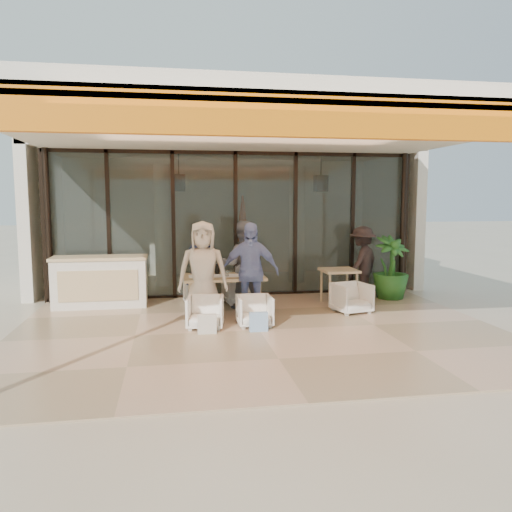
{
  "coord_description": "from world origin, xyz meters",
  "views": [
    {
      "loc": [
        -1.41,
        -7.9,
        2.19
      ],
      "look_at": [
        0.1,
        0.9,
        1.15
      ],
      "focal_mm": 35.0,
      "sensor_mm": 36.0,
      "label": 1
    }
  ],
  "objects_px": {
    "chair_far_right": "(239,288)",
    "side_chair": "(352,297)",
    "diner_grey": "(243,265)",
    "diner_cream": "(203,272)",
    "chair_near_right": "(255,309)",
    "chair_far_left": "(199,291)",
    "diner_navy": "(200,269)",
    "host_counter": "(100,282)",
    "diner_periwinkle": "(250,271)",
    "potted_palm": "(391,268)",
    "chair_near_left": "(205,311)",
    "side_table": "(339,274)",
    "standing_woman": "(362,262)",
    "dining_table": "(224,279)"
  },
  "relations": [
    {
      "from": "diner_navy",
      "to": "standing_woman",
      "type": "height_order",
      "value": "diner_navy"
    },
    {
      "from": "host_counter",
      "to": "side_chair",
      "type": "distance_m",
      "value": 4.96
    },
    {
      "from": "host_counter",
      "to": "diner_navy",
      "type": "height_order",
      "value": "diner_navy"
    },
    {
      "from": "potted_palm",
      "to": "chair_far_right",
      "type": "bearing_deg",
      "value": 178.12
    },
    {
      "from": "chair_far_left",
      "to": "diner_periwinkle",
      "type": "relative_size",
      "value": 0.34
    },
    {
      "from": "chair_near_right",
      "to": "diner_cream",
      "type": "height_order",
      "value": "diner_cream"
    },
    {
      "from": "diner_navy",
      "to": "chair_near_left",
      "type": "bearing_deg",
      "value": 73.23
    },
    {
      "from": "chair_near_left",
      "to": "diner_cream",
      "type": "xyz_separation_m",
      "value": [
        0.0,
        0.5,
        0.59
      ]
    },
    {
      "from": "chair_far_left",
      "to": "side_chair",
      "type": "height_order",
      "value": "side_chair"
    },
    {
      "from": "diner_navy",
      "to": "side_chair",
      "type": "bearing_deg",
      "value": 148.75
    },
    {
      "from": "chair_far_right",
      "to": "diner_navy",
      "type": "bearing_deg",
      "value": 23.59
    },
    {
      "from": "host_counter",
      "to": "diner_periwinkle",
      "type": "height_order",
      "value": "diner_periwinkle"
    },
    {
      "from": "diner_periwinkle",
      "to": "dining_table",
      "type": "bearing_deg",
      "value": 145.8
    },
    {
      "from": "host_counter",
      "to": "potted_palm",
      "type": "bearing_deg",
      "value": -1.64
    },
    {
      "from": "standing_woman",
      "to": "diner_navy",
      "type": "bearing_deg",
      "value": -31.57
    },
    {
      "from": "diner_periwinkle",
      "to": "chair_near_right",
      "type": "bearing_deg",
      "value": -77.4
    },
    {
      "from": "diner_grey",
      "to": "chair_near_left",
      "type": "bearing_deg",
      "value": 66.0
    },
    {
      "from": "chair_far_right",
      "to": "chair_near_left",
      "type": "height_order",
      "value": "chair_far_right"
    },
    {
      "from": "chair_near_right",
      "to": "diner_cream",
      "type": "xyz_separation_m",
      "value": [
        -0.84,
        0.5,
        0.6
      ]
    },
    {
      "from": "dining_table",
      "to": "chair_near_left",
      "type": "relative_size",
      "value": 2.44
    },
    {
      "from": "dining_table",
      "to": "standing_woman",
      "type": "bearing_deg",
      "value": 18.83
    },
    {
      "from": "diner_navy",
      "to": "side_table",
      "type": "bearing_deg",
      "value": 163.62
    },
    {
      "from": "dining_table",
      "to": "diner_navy",
      "type": "height_order",
      "value": "diner_navy"
    },
    {
      "from": "host_counter",
      "to": "chair_far_right",
      "type": "distance_m",
      "value": 2.8
    },
    {
      "from": "chair_near_left",
      "to": "dining_table",
      "type": "bearing_deg",
      "value": 75.38
    },
    {
      "from": "standing_woman",
      "to": "chair_near_left",
      "type": "bearing_deg",
      "value": -11.99
    },
    {
      "from": "diner_navy",
      "to": "diner_periwinkle",
      "type": "distance_m",
      "value": 1.23
    },
    {
      "from": "chair_far_left",
      "to": "potted_palm",
      "type": "bearing_deg",
      "value": 173.39
    },
    {
      "from": "side_chair",
      "to": "chair_near_left",
      "type": "bearing_deg",
      "value": -179.01
    },
    {
      "from": "side_chair",
      "to": "diner_navy",
      "type": "bearing_deg",
      "value": 153.21
    },
    {
      "from": "chair_far_left",
      "to": "side_table",
      "type": "bearing_deg",
      "value": 165.24
    },
    {
      "from": "chair_near_right",
      "to": "side_chair",
      "type": "relative_size",
      "value": 0.92
    },
    {
      "from": "diner_navy",
      "to": "side_table",
      "type": "relative_size",
      "value": 2.21
    },
    {
      "from": "chair_far_right",
      "to": "side_chair",
      "type": "bearing_deg",
      "value": 141.08
    },
    {
      "from": "chair_far_right",
      "to": "side_chair",
      "type": "relative_size",
      "value": 1.01
    },
    {
      "from": "chair_far_right",
      "to": "chair_near_left",
      "type": "relative_size",
      "value": 1.06
    },
    {
      "from": "dining_table",
      "to": "chair_far_right",
      "type": "distance_m",
      "value": 1.1
    },
    {
      "from": "standing_woman",
      "to": "potted_palm",
      "type": "bearing_deg",
      "value": 114.56
    },
    {
      "from": "host_counter",
      "to": "potted_palm",
      "type": "xyz_separation_m",
      "value": [
        6.08,
        -0.17,
        0.16
      ]
    },
    {
      "from": "diner_grey",
      "to": "diner_cream",
      "type": "relative_size",
      "value": 0.98
    },
    {
      "from": "diner_cream",
      "to": "potted_palm",
      "type": "height_order",
      "value": "diner_cream"
    },
    {
      "from": "host_counter",
      "to": "potted_palm",
      "type": "relative_size",
      "value": 1.34
    },
    {
      "from": "chair_near_left",
      "to": "chair_near_right",
      "type": "relative_size",
      "value": 1.03
    },
    {
      "from": "side_table",
      "to": "side_chair",
      "type": "distance_m",
      "value": 0.81
    },
    {
      "from": "chair_near_right",
      "to": "standing_woman",
      "type": "xyz_separation_m",
      "value": [
        2.74,
        2.03,
        0.49
      ]
    },
    {
      "from": "host_counter",
      "to": "dining_table",
      "type": "bearing_deg",
      "value": -23.15
    },
    {
      "from": "chair_far_right",
      "to": "chair_near_right",
      "type": "height_order",
      "value": "chair_far_right"
    },
    {
      "from": "host_counter",
      "to": "side_table",
      "type": "relative_size",
      "value": 2.48
    },
    {
      "from": "diner_cream",
      "to": "standing_woman",
      "type": "xyz_separation_m",
      "value": [
        3.58,
        1.53,
        -0.1
      ]
    },
    {
      "from": "chair_far_left",
      "to": "side_chair",
      "type": "relative_size",
      "value": 0.94
    }
  ]
}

